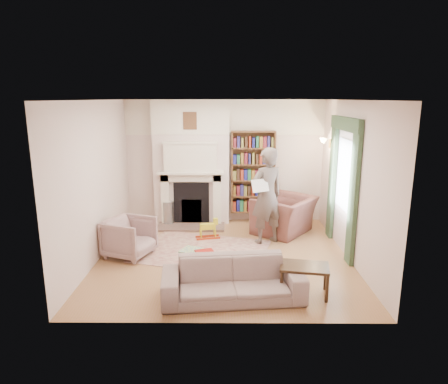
{
  "coord_description": "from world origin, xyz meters",
  "views": [
    {
      "loc": [
        0.05,
        -6.87,
        2.84
      ],
      "look_at": [
        0.0,
        0.25,
        1.15
      ],
      "focal_mm": 32.0,
      "sensor_mm": 36.0,
      "label": 1
    }
  ],
  "objects_px": {
    "armchair_left": "(130,237)",
    "rocking_horse": "(208,229)",
    "coffee_table": "(304,280)",
    "bookcase": "(253,172)",
    "armchair_reading": "(284,215)",
    "man_reading": "(267,196)",
    "paraffin_heater": "(168,213)",
    "sofa": "(233,279)"
  },
  "relations": [
    {
      "from": "armchair_left",
      "to": "sofa",
      "type": "distance_m",
      "value": 2.45
    },
    {
      "from": "paraffin_heater",
      "to": "bookcase",
      "type": "bearing_deg",
      "value": 8.38
    },
    {
      "from": "armchair_left",
      "to": "paraffin_heater",
      "type": "height_order",
      "value": "armchair_left"
    },
    {
      "from": "sofa",
      "to": "man_reading",
      "type": "bearing_deg",
      "value": 67.19
    },
    {
      "from": "bookcase",
      "to": "paraffin_heater",
      "type": "height_order",
      "value": "bookcase"
    },
    {
      "from": "coffee_table",
      "to": "rocking_horse",
      "type": "xyz_separation_m",
      "value": [
        -1.53,
        2.37,
        -0.01
      ]
    },
    {
      "from": "man_reading",
      "to": "armchair_reading",
      "type": "bearing_deg",
      "value": -154.81
    },
    {
      "from": "armchair_reading",
      "to": "rocking_horse",
      "type": "bearing_deg",
      "value": -39.21
    },
    {
      "from": "coffee_table",
      "to": "armchair_left",
      "type": "bearing_deg",
      "value": 163.79
    },
    {
      "from": "armchair_left",
      "to": "rocking_horse",
      "type": "bearing_deg",
      "value": -35.63
    },
    {
      "from": "coffee_table",
      "to": "paraffin_heater",
      "type": "distance_m",
      "value": 4.11
    },
    {
      "from": "coffee_table",
      "to": "rocking_horse",
      "type": "height_order",
      "value": "coffee_table"
    },
    {
      "from": "armchair_reading",
      "to": "man_reading",
      "type": "distance_m",
      "value": 0.94
    },
    {
      "from": "bookcase",
      "to": "man_reading",
      "type": "xyz_separation_m",
      "value": [
        0.18,
        -1.4,
        -0.22
      ]
    },
    {
      "from": "sofa",
      "to": "bookcase",
      "type": "bearing_deg",
      "value": 76.11
    },
    {
      "from": "bookcase",
      "to": "coffee_table",
      "type": "xyz_separation_m",
      "value": [
        0.54,
        -3.57,
        -0.95
      ]
    },
    {
      "from": "armchair_left",
      "to": "rocking_horse",
      "type": "relative_size",
      "value": 1.6
    },
    {
      "from": "man_reading",
      "to": "paraffin_heater",
      "type": "distance_m",
      "value": 2.49
    },
    {
      "from": "coffee_table",
      "to": "paraffin_heater",
      "type": "bearing_deg",
      "value": 137.14
    },
    {
      "from": "man_reading",
      "to": "sofa",
      "type": "bearing_deg",
      "value": 45.3
    },
    {
      "from": "armchair_left",
      "to": "coffee_table",
      "type": "bearing_deg",
      "value": -95.76
    },
    {
      "from": "sofa",
      "to": "paraffin_heater",
      "type": "relative_size",
      "value": 3.67
    },
    {
      "from": "armchair_reading",
      "to": "man_reading",
      "type": "bearing_deg",
      "value": 0.19
    },
    {
      "from": "bookcase",
      "to": "coffee_table",
      "type": "relative_size",
      "value": 2.64
    },
    {
      "from": "armchair_reading",
      "to": "armchair_left",
      "type": "height_order",
      "value": "armchair_reading"
    },
    {
      "from": "bookcase",
      "to": "armchair_reading",
      "type": "relative_size",
      "value": 1.53
    },
    {
      "from": "bookcase",
      "to": "armchair_reading",
      "type": "xyz_separation_m",
      "value": [
        0.63,
        -0.8,
        -0.78
      ]
    },
    {
      "from": "armchair_reading",
      "to": "sofa",
      "type": "xyz_separation_m",
      "value": [
        -1.15,
        -2.91,
        -0.1
      ]
    },
    {
      "from": "armchair_reading",
      "to": "rocking_horse",
      "type": "height_order",
      "value": "armchair_reading"
    },
    {
      "from": "armchair_left",
      "to": "sofa",
      "type": "bearing_deg",
      "value": -109.84
    },
    {
      "from": "bookcase",
      "to": "paraffin_heater",
      "type": "xyz_separation_m",
      "value": [
        -1.93,
        -0.28,
        -0.9
      ]
    },
    {
      "from": "rocking_horse",
      "to": "sofa",
      "type": "bearing_deg",
      "value": -91.6
    },
    {
      "from": "armchair_reading",
      "to": "sofa",
      "type": "bearing_deg",
      "value": 15.58
    },
    {
      "from": "sofa",
      "to": "armchair_left",
      "type": "bearing_deg",
      "value": 133.43
    },
    {
      "from": "armchair_left",
      "to": "coffee_table",
      "type": "xyz_separation_m",
      "value": [
        2.91,
        -1.45,
        -0.13
      ]
    },
    {
      "from": "bookcase",
      "to": "armchair_left",
      "type": "xyz_separation_m",
      "value": [
        -2.37,
        -2.12,
        -0.82
      ]
    },
    {
      "from": "rocking_horse",
      "to": "man_reading",
      "type": "bearing_deg",
      "value": -22.21
    },
    {
      "from": "armchair_reading",
      "to": "coffee_table",
      "type": "relative_size",
      "value": 1.72
    },
    {
      "from": "rocking_horse",
      "to": "bookcase",
      "type": "bearing_deg",
      "value": 38.11
    },
    {
      "from": "armchair_left",
      "to": "man_reading",
      "type": "height_order",
      "value": "man_reading"
    },
    {
      "from": "paraffin_heater",
      "to": "rocking_horse",
      "type": "xyz_separation_m",
      "value": [
        0.94,
        -0.92,
        -0.06
      ]
    },
    {
      "from": "armchair_reading",
      "to": "paraffin_heater",
      "type": "distance_m",
      "value": 2.62
    }
  ]
}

